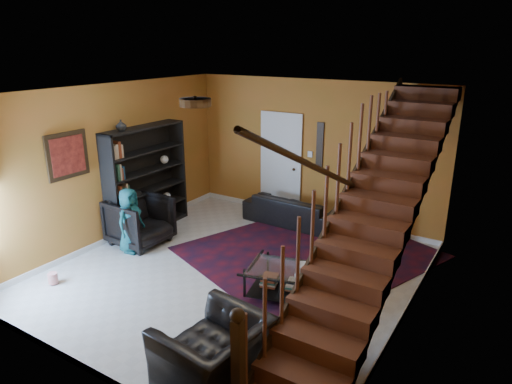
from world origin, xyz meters
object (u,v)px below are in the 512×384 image
sofa (293,210)px  armchair_right (214,352)px  armchair_left (140,221)px  bookshelf (147,181)px  coffee_table (292,282)px

sofa → armchair_right: size_ratio=1.80×
armchair_left → bookshelf: bearing=33.0°
armchair_left → coffee_table: size_ratio=0.70×
bookshelf → armchair_right: size_ratio=1.84×
sofa → coffee_table: bearing=118.9°
armchair_left → coffee_table: (3.17, -0.24, -0.16)m
armchair_right → coffee_table: size_ratio=0.80×
armchair_left → armchair_right: (3.23, -2.11, -0.08)m
armchair_left → armchair_right: 3.86m
armchair_right → coffee_table: bearing=-172.2°
bookshelf → armchair_right: 4.53m
armchair_right → coffee_table: (-0.06, 1.87, -0.09)m
armchair_left → coffee_table: bearing=-92.4°
coffee_table → sofa: bearing=117.0°
sofa → armchair_left: size_ratio=2.06×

